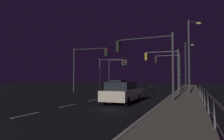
{
  "coord_description": "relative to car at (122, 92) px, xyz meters",
  "views": [
    {
      "loc": [
        7.81,
        -4.03,
        1.85
      ],
      "look_at": [
        -0.65,
        19.33,
        2.75
      ],
      "focal_mm": 35.62,
      "sensor_mm": 36.0,
      "label": 1
    }
  ],
  "objects": [
    {
      "name": "street_lamp_across_street",
      "position": [
        3.97,
        21.77,
        3.76
      ],
      "size": [
        1.38,
        1.9,
        7.36
      ],
      "color": "#2D3033",
      "rests_on": "sidewalk_right"
    },
    {
      "name": "lane_edge_line",
      "position": [
        2.54,
        11.28,
        -0.82
      ],
      "size": [
        0.14,
        53.0,
        0.01
      ],
      "color": "silver",
      "rests_on": "ground"
    },
    {
      "name": "car",
      "position": [
        0.0,
        0.0,
        0.0
      ],
      "size": [
        1.92,
        4.44,
        1.57
      ],
      "color": "beige",
      "rests_on": "ground"
    },
    {
      "name": "car_oncoming",
      "position": [
        -5.28,
        15.02,
        0.0
      ],
      "size": [
        2.06,
        4.49,
        1.57
      ],
      "color": "navy",
      "rests_on": "ground"
    },
    {
      "name": "traffic_light_near_right",
      "position": [
        -7.47,
        17.87,
        2.75
      ],
      "size": [
        4.22,
        0.36,
        5.04
      ],
      "color": "#38383D",
      "rests_on": "ground"
    },
    {
      "name": "barrier_fence",
      "position": [
        5.46,
        -2.15,
        0.06
      ],
      "size": [
        0.09,
        22.22,
        0.98
      ],
      "color": "#59595E",
      "rests_on": "sidewalk_right"
    },
    {
      "name": "traffic_light_mid_right",
      "position": [
        -8.03,
        22.58,
        2.94
      ],
      "size": [
        3.51,
        0.34,
        5.37
      ],
      "color": "#2D3033",
      "rests_on": "ground"
    },
    {
      "name": "ground_plane",
      "position": [
        -3.05,
        6.28,
        -0.82
      ],
      "size": [
        112.0,
        112.0,
        0.0
      ],
      "primitive_type": "plane",
      "color": "black",
      "rests_on": "ground"
    },
    {
      "name": "traffic_light_near_left",
      "position": [
        -7.55,
        9.89,
        3.27
      ],
      "size": [
        4.81,
        0.34,
        5.75
      ],
      "color": "#2D3033",
      "rests_on": "ground"
    },
    {
      "name": "traffic_light_overhead_east",
      "position": [
        1.2,
        2.53,
        3.05
      ],
      "size": [
        4.94,
        0.95,
        5.21
      ],
      "color": "#38383D",
      "rests_on": "sidewalk_right"
    },
    {
      "name": "lane_markings_center",
      "position": [
        -3.05,
        9.78,
        -0.82
      ],
      "size": [
        0.14,
        50.0,
        0.01
      ],
      "color": "silver",
      "rests_on": "ground"
    },
    {
      "name": "traffic_light_far_center",
      "position": [
        1.51,
        17.71,
        2.99
      ],
      "size": [
        3.71,
        0.65,
        5.22
      ],
      "color": "#2D3033",
      "rests_on": "sidewalk_right"
    },
    {
      "name": "traffic_light_far_left",
      "position": [
        1.31,
        12.91,
        3.03
      ],
      "size": [
        4.26,
        0.41,
        5.23
      ],
      "color": "#4C4C51",
      "rests_on": "sidewalk_right"
    },
    {
      "name": "street_lamp_median",
      "position": [
        4.63,
        9.34,
        3.93
      ],
      "size": [
        1.39,
        1.0,
        7.79
      ],
      "color": "#38383D",
      "rests_on": "sidewalk_right"
    },
    {
      "name": "sidewalk_right",
      "position": [
        4.2,
        6.28,
        -0.75
      ],
      "size": [
        2.81,
        77.0,
        0.14
      ],
      "primitive_type": "cube",
      "color": "gray",
      "rests_on": "ground"
    }
  ]
}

